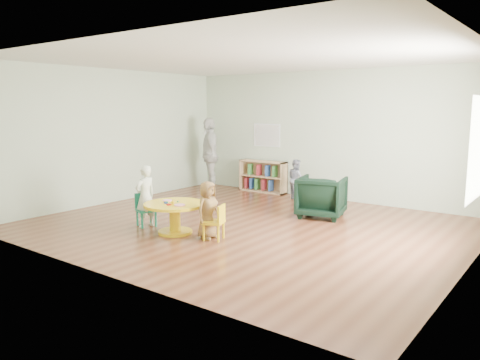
{
  "coord_description": "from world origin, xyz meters",
  "views": [
    {
      "loc": [
        4.57,
        -6.36,
        2.01
      ],
      "look_at": [
        0.05,
        -0.3,
        0.83
      ],
      "focal_mm": 35.0,
      "sensor_mm": 36.0,
      "label": 1
    }
  ],
  "objects_px": {
    "child_right": "(208,210)",
    "adult_caretaker": "(210,155)",
    "kid_chair_right": "(216,221)",
    "child_left": "(145,196)",
    "kid_chair_left": "(145,208)",
    "armchair": "(322,197)",
    "bookshelf": "(263,177)",
    "toddler": "(296,179)",
    "activity_table": "(175,212)"
  },
  "relations": [
    {
      "from": "activity_table",
      "to": "kid_chair_right",
      "type": "bearing_deg",
      "value": 7.71
    },
    {
      "from": "kid_chair_right",
      "to": "bookshelf",
      "type": "bearing_deg",
      "value": 4.7
    },
    {
      "from": "kid_chair_right",
      "to": "child_left",
      "type": "bearing_deg",
      "value": 74.53
    },
    {
      "from": "armchair",
      "to": "child_left",
      "type": "relative_size",
      "value": 0.8
    },
    {
      "from": "activity_table",
      "to": "kid_chair_right",
      "type": "height_order",
      "value": "kid_chair_right"
    },
    {
      "from": "toddler",
      "to": "adult_caretaker",
      "type": "relative_size",
      "value": 0.5
    },
    {
      "from": "child_left",
      "to": "child_right",
      "type": "relative_size",
      "value": 1.17
    },
    {
      "from": "kid_chair_right",
      "to": "kid_chair_left",
      "type": "bearing_deg",
      "value": 72.63
    },
    {
      "from": "activity_table",
      "to": "child_right",
      "type": "height_order",
      "value": "child_right"
    },
    {
      "from": "kid_chair_left",
      "to": "armchair",
      "type": "xyz_separation_m",
      "value": [
        2.12,
        2.38,
        0.08
      ]
    },
    {
      "from": "kid_chair_right",
      "to": "child_left",
      "type": "relative_size",
      "value": 0.52
    },
    {
      "from": "child_right",
      "to": "adult_caretaker",
      "type": "xyz_separation_m",
      "value": [
        -2.71,
        3.23,
        0.43
      ]
    },
    {
      "from": "kid_chair_right",
      "to": "activity_table",
      "type": "bearing_deg",
      "value": 78.2
    },
    {
      "from": "child_right",
      "to": "activity_table",
      "type": "bearing_deg",
      "value": 99.82
    },
    {
      "from": "activity_table",
      "to": "armchair",
      "type": "height_order",
      "value": "armchair"
    },
    {
      "from": "child_left",
      "to": "toddler",
      "type": "xyz_separation_m",
      "value": [
        0.82,
        3.65,
        -0.08
      ]
    },
    {
      "from": "kid_chair_left",
      "to": "toddler",
      "type": "distance_m",
      "value": 3.71
    },
    {
      "from": "child_left",
      "to": "activity_table",
      "type": "bearing_deg",
      "value": 94.44
    },
    {
      "from": "armchair",
      "to": "toddler",
      "type": "xyz_separation_m",
      "value": [
        -1.24,
        1.22,
        0.06
      ]
    },
    {
      "from": "activity_table",
      "to": "adult_caretaker",
      "type": "xyz_separation_m",
      "value": [
        -2.09,
        3.32,
        0.54
      ]
    },
    {
      "from": "kid_chair_right",
      "to": "child_right",
      "type": "relative_size",
      "value": 0.61
    },
    {
      "from": "kid_chair_right",
      "to": "child_left",
      "type": "xyz_separation_m",
      "value": [
        -1.46,
        -0.1,
        0.23
      ]
    },
    {
      "from": "activity_table",
      "to": "child_left",
      "type": "relative_size",
      "value": 0.94
    },
    {
      "from": "child_right",
      "to": "adult_caretaker",
      "type": "bearing_deg",
      "value": 41.22
    },
    {
      "from": "adult_caretaker",
      "to": "kid_chair_left",
      "type": "bearing_deg",
      "value": -27.05
    },
    {
      "from": "armchair",
      "to": "bookshelf",
      "type": "bearing_deg",
      "value": -46.9
    },
    {
      "from": "activity_table",
      "to": "kid_chair_left",
      "type": "bearing_deg",
      "value": 176.33
    },
    {
      "from": "activity_table",
      "to": "child_left",
      "type": "height_order",
      "value": "child_left"
    },
    {
      "from": "bookshelf",
      "to": "child_left",
      "type": "distance_m",
      "value": 3.99
    },
    {
      "from": "kid_chair_left",
      "to": "adult_caretaker",
      "type": "distance_m",
      "value": 3.58
    },
    {
      "from": "armchair",
      "to": "kid_chair_right",
      "type": "bearing_deg",
      "value": 62.19
    },
    {
      "from": "activity_table",
      "to": "kid_chair_left",
      "type": "relative_size",
      "value": 1.76
    },
    {
      "from": "armchair",
      "to": "adult_caretaker",
      "type": "xyz_separation_m",
      "value": [
        -3.46,
        0.89,
        0.5
      ]
    },
    {
      "from": "activity_table",
      "to": "child_left",
      "type": "bearing_deg",
      "value": 179.86
    },
    {
      "from": "kid_chair_left",
      "to": "kid_chair_right",
      "type": "bearing_deg",
      "value": 114.25
    },
    {
      "from": "child_right",
      "to": "adult_caretaker",
      "type": "relative_size",
      "value": 0.51
    },
    {
      "from": "kid_chair_right",
      "to": "child_right",
      "type": "height_order",
      "value": "child_right"
    },
    {
      "from": "child_right",
      "to": "adult_caretaker",
      "type": "distance_m",
      "value": 4.23
    },
    {
      "from": "activity_table",
      "to": "armchair",
      "type": "bearing_deg",
      "value": 60.59
    },
    {
      "from": "armchair",
      "to": "adult_caretaker",
      "type": "height_order",
      "value": "adult_caretaker"
    },
    {
      "from": "adult_caretaker",
      "to": "child_right",
      "type": "bearing_deg",
      "value": -9.3
    },
    {
      "from": "kid_chair_left",
      "to": "child_left",
      "type": "distance_m",
      "value": 0.24
    },
    {
      "from": "bookshelf",
      "to": "toddler",
      "type": "xyz_separation_m",
      "value": [
        1.1,
        -0.32,
        0.08
      ]
    },
    {
      "from": "kid_chair_right",
      "to": "child_left",
      "type": "height_order",
      "value": "child_left"
    },
    {
      "from": "bookshelf",
      "to": "kid_chair_left",
      "type": "bearing_deg",
      "value": -86.83
    },
    {
      "from": "kid_chair_right",
      "to": "bookshelf",
      "type": "distance_m",
      "value": 4.24
    },
    {
      "from": "kid_chair_left",
      "to": "armchair",
      "type": "height_order",
      "value": "armchair"
    },
    {
      "from": "toddler",
      "to": "child_right",
      "type": "bearing_deg",
      "value": 135.04
    },
    {
      "from": "kid_chair_left",
      "to": "bookshelf",
      "type": "xyz_separation_m",
      "value": [
        -0.22,
        3.93,
        0.07
      ]
    },
    {
      "from": "kid_chair_left",
      "to": "adult_caretaker",
      "type": "relative_size",
      "value": 0.32
    }
  ]
}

